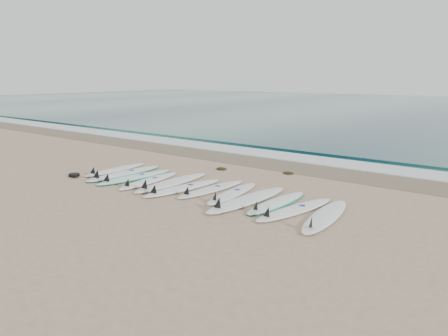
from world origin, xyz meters
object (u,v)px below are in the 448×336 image
Objects in this scene: surfboard_0 at (114,170)px; surfboard_6 at (210,189)px; surfboard_11 at (325,216)px; leash_coil at (74,175)px.

surfboard_0 is 0.99× the size of surfboard_6.
surfboard_11 is 7.51m from leash_coil.
surfboard_0 is 5.20× the size of leash_coil.
surfboard_6 is (3.84, 0.03, 0.00)m from surfboard_0.
leash_coil is (-0.32, -1.18, -0.00)m from surfboard_0.
surfboard_6 reaches higher than surfboard_0.
surfboard_0 reaches higher than leash_coil.
leash_coil is at bearing -160.80° from surfboard_6.
surfboard_11 is at bearing -0.75° from surfboard_6.
surfboard_6 is 0.91× the size of surfboard_11.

